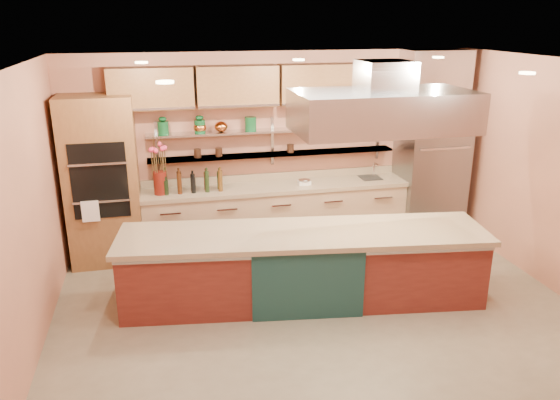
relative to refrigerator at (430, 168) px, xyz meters
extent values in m
cube|color=gray|center=(-2.35, -2.14, -1.06)|extent=(6.00, 5.00, 0.02)
cube|color=black|center=(-2.35, -2.14, 1.75)|extent=(6.00, 5.00, 0.02)
cube|color=tan|center=(-2.35, 0.36, 0.35)|extent=(6.00, 0.04, 2.80)
cube|color=tan|center=(-2.35, -4.64, 0.35)|extent=(6.00, 0.04, 2.80)
cube|color=tan|center=(-5.35, -2.14, 0.35)|extent=(0.04, 5.00, 2.80)
cube|color=brown|center=(-4.80, 0.04, 0.10)|extent=(0.95, 0.64, 2.30)
cube|color=gray|center=(0.00, 0.00, 0.00)|extent=(0.95, 0.72, 2.10)
cube|color=tan|center=(-2.40, 0.06, -0.58)|extent=(3.84, 0.64, 0.93)
cube|color=#B5B8BD|center=(-2.40, 0.23, 0.30)|extent=(3.60, 0.26, 0.03)
cube|color=#B5B8BD|center=(-2.40, 0.23, 0.65)|extent=(3.60, 0.26, 0.03)
cube|color=brown|center=(-2.35, 0.18, 1.30)|extent=(4.60, 0.36, 0.55)
cube|color=#B5B8BD|center=(-1.56, -1.65, 1.20)|extent=(2.00, 1.00, 0.45)
cube|color=#FFE5A5|center=(-2.35, -1.94, 1.72)|extent=(4.00, 2.80, 0.02)
cube|color=maroon|center=(-2.46, -1.65, -0.61)|extent=(4.28, 1.46, 0.88)
cylinder|color=#5C140D|center=(-4.04, 0.01, 0.04)|extent=(0.19, 0.19, 0.32)
cube|color=black|center=(-3.60, 0.01, 0.02)|extent=(0.90, 0.56, 0.28)
cube|color=white|center=(-1.99, 0.01, -0.07)|extent=(0.21, 0.19, 0.10)
cylinder|color=white|center=(-0.88, 0.11, 0.00)|extent=(0.03, 0.03, 0.23)
ellipsoid|color=#C0642C|center=(-3.15, 0.23, 0.74)|extent=(0.24, 0.24, 0.15)
cylinder|color=#0E451F|center=(-2.73, 0.23, 0.76)|extent=(0.21, 0.21, 0.19)
camera|label=1|loc=(-4.04, -7.33, 2.20)|focal=35.00mm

